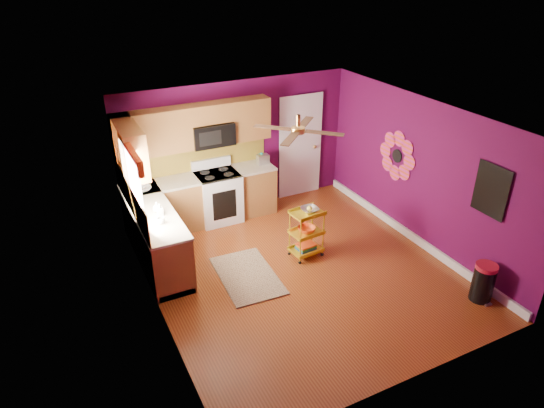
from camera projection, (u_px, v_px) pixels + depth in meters
ground at (301, 271)px, 7.72m from camera, size 5.00×5.00×0.00m
room_envelope at (305, 177)px, 6.97m from camera, size 4.54×5.04×2.52m
lower_cabinets at (183, 216)px, 8.43m from camera, size 2.81×2.31×0.94m
electric_range at (218, 196)px, 9.00m from camera, size 0.76×0.66×1.13m
upper_cabinetry at (175, 134)px, 8.12m from camera, size 2.80×2.30×1.26m
left_window at (131, 172)px, 6.87m from camera, size 0.08×1.35×1.08m
panel_door at (300, 147)px, 9.74m from camera, size 0.95×0.11×2.15m
right_wall_art at (436, 170)px, 7.66m from camera, size 0.04×2.74×1.04m
ceiling_fan at (298, 129)px, 6.82m from camera, size 1.01×1.01×0.26m
shag_rug at (247, 275)px, 7.58m from camera, size 0.91×1.41×0.02m
rolling_cart at (307, 231)px, 7.90m from camera, size 0.54×0.41×0.92m
trash_can at (483, 282)px, 6.95m from camera, size 0.35×0.36×0.60m
teal_kettle at (262, 159)px, 9.21m from camera, size 0.18×0.18×0.21m
toaster at (263, 159)px, 9.16m from camera, size 0.22×0.15×0.18m
soap_bottle_a at (160, 210)px, 7.35m from camera, size 0.09×0.09×0.20m
soap_bottle_b at (157, 207)px, 7.45m from camera, size 0.14×0.14×0.18m
counter_dish at (143, 188)px, 8.15m from camera, size 0.29×0.29×0.07m
counter_cup at (161, 221)px, 7.15m from camera, size 0.12×0.12×0.09m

